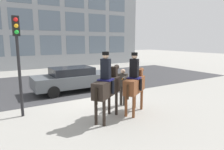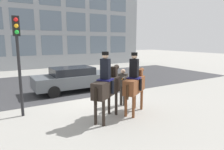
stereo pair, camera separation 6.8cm
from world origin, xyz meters
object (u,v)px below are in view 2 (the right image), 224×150
Objects in this scene: mounted_horse_lead at (107,85)px; pedestrian_bystander at (123,84)px; traffic_light at (18,50)px; mounted_horse_companion at (135,83)px; street_car_near_lane at (74,78)px.

pedestrian_bystander is at bearing 0.05° from mounted_horse_lead.
mounted_horse_lead is at bearing -36.29° from traffic_light.
traffic_light reaches higher than pedestrian_bystander.
mounted_horse_companion is 0.54× the size of street_car_near_lane.
mounted_horse_lead is 3.53m from traffic_light.
pedestrian_bystander reaches higher than street_car_near_lane.
mounted_horse_companion is 1.48× the size of pedestrian_bystander.
mounted_horse_lead is 1.77m from pedestrian_bystander.
traffic_light is (-3.10, -2.68, 1.80)m from street_car_near_lane.
pedestrian_bystander is at bearing -75.05° from street_car_near_lane.
traffic_light is (-2.66, 1.95, 1.25)m from mounted_horse_lead.
pedestrian_bystander is 0.36× the size of street_car_near_lane.
mounted_horse_companion is 4.71m from street_car_near_lane.
street_car_near_lane is at bearing -111.49° from pedestrian_bystander.
street_car_near_lane is 4.48m from traffic_light.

